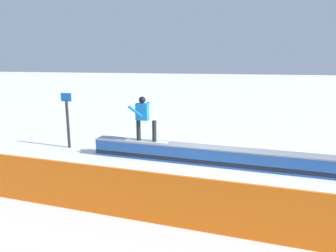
% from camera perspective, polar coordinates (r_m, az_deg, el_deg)
% --- Properties ---
extents(ground_plane, '(120.00, 120.00, 0.00)m').
position_cam_1_polar(ground_plane, '(9.88, 6.80, -6.97)').
color(ground_plane, white).
extents(grind_box, '(7.52, 1.21, 0.58)m').
position_cam_1_polar(grind_box, '(9.79, 6.84, -5.52)').
color(grind_box, blue).
rests_on(grind_box, ground_plane).
extents(snowboarder, '(1.46, 0.42, 1.47)m').
position_cam_1_polar(snowboarder, '(10.10, -4.53, 1.65)').
color(snowboarder, silver).
rests_on(snowboarder, grind_box).
extents(safety_fence, '(11.71, 1.11, 1.07)m').
position_cam_1_polar(safety_fence, '(6.13, 2.81, -13.88)').
color(safety_fence, orange).
rests_on(safety_fence, ground_plane).
extents(trail_marker, '(0.40, 0.10, 2.03)m').
position_cam_1_polar(trail_marker, '(11.93, -18.01, 1.26)').
color(trail_marker, '#262628').
rests_on(trail_marker, ground_plane).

